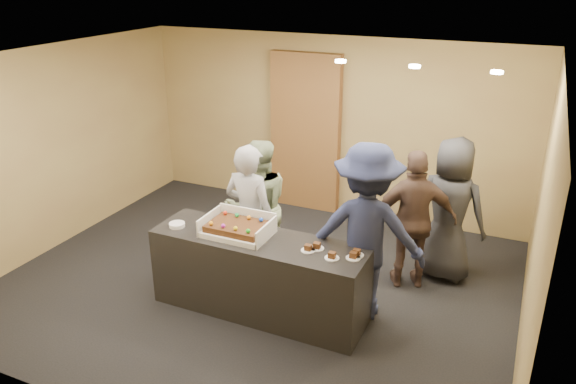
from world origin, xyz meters
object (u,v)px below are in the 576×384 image
object	(u,v)px
person_server_grey	(250,217)
sheet_cake	(237,226)
person_brown_extra	(414,220)
person_dark_suit	(450,210)
person_navy_man	(366,232)
serving_counter	(260,275)
person_sage_man	(258,206)
plate_stack	(177,225)
storage_cabinet	(305,133)
cake_box	(239,230)

from	to	relation	value
person_server_grey	sheet_cake	bearing A→B (deg)	107.02
person_brown_extra	person_dark_suit	xyz separation A→B (m)	(0.34, 0.39, 0.04)
sheet_cake	person_navy_man	distance (m)	1.39
serving_counter	person_sage_man	size ratio (longest dim) A/B	1.40
person_dark_suit	person_navy_man	bearing A→B (deg)	71.29
person_server_grey	person_sage_man	xyz separation A→B (m)	(-0.09, 0.39, -0.03)
serving_counter	plate_stack	bearing A→B (deg)	-173.15
person_navy_man	person_brown_extra	size ratio (longest dim) A/B	1.16
sheet_cake	person_navy_man	world-z (taller)	person_navy_man
storage_cabinet	plate_stack	world-z (taller)	storage_cabinet
cake_box	person_brown_extra	world-z (taller)	person_brown_extra
cake_box	person_dark_suit	distance (m)	2.57
person_server_grey	person_sage_man	distance (m)	0.40
plate_stack	person_sage_man	bearing A→B (deg)	61.72
storage_cabinet	person_navy_man	xyz separation A→B (m)	(1.74, -2.49, -0.23)
person_navy_man	person_brown_extra	xyz separation A→B (m)	(0.35, 0.80, -0.14)
serving_counter	person_dark_suit	bearing A→B (deg)	43.74
serving_counter	person_navy_man	size ratio (longest dim) A/B	1.21
storage_cabinet	person_dark_suit	xyz separation A→B (m)	(2.43, -1.30, -0.33)
storage_cabinet	person_sage_man	world-z (taller)	storage_cabinet
plate_stack	sheet_cake	bearing A→B (deg)	8.50
plate_stack	person_dark_suit	bearing A→B (deg)	32.63
storage_cabinet	serving_counter	bearing A→B (deg)	-76.93
person_sage_man	person_dark_suit	distance (m)	2.33
sheet_cake	person_sage_man	xyz separation A→B (m)	(-0.19, 0.87, -0.14)
person_sage_man	person_navy_man	distance (m)	1.57
serving_counter	plate_stack	size ratio (longest dim) A/B	13.50
cake_box	person_navy_man	size ratio (longest dim) A/B	0.37
serving_counter	person_brown_extra	xyz separation A→B (m)	(1.40, 1.25, 0.41)
person_navy_man	sheet_cake	bearing A→B (deg)	8.38
person_navy_man	person_brown_extra	distance (m)	0.88
cake_box	person_navy_man	world-z (taller)	person_navy_man
plate_stack	person_navy_man	distance (m)	2.11
person_sage_man	person_brown_extra	size ratio (longest dim) A/B	1.00
sheet_cake	cake_box	bearing A→B (deg)	89.02
plate_stack	person_brown_extra	xyz separation A→B (m)	(2.38, 1.35, -0.07)
serving_counter	sheet_cake	world-z (taller)	sheet_cake
serving_counter	plate_stack	world-z (taller)	plate_stack
storage_cabinet	person_sage_man	xyz separation A→B (m)	(0.23, -2.07, -0.37)
sheet_cake	person_server_grey	distance (m)	0.51
cake_box	serving_counter	bearing A→B (deg)	-5.91
storage_cabinet	person_dark_suit	world-z (taller)	storage_cabinet
serving_counter	storage_cabinet	bearing A→B (deg)	103.67
person_server_grey	person_brown_extra	world-z (taller)	person_server_grey
person_server_grey	person_brown_extra	bearing A→B (deg)	-151.55
person_server_grey	person_dark_suit	distance (m)	2.40
person_dark_suit	plate_stack	bearing A→B (deg)	44.07
serving_counter	person_dark_suit	world-z (taller)	person_dark_suit
person_dark_suit	cake_box	bearing A→B (deg)	50.17
cake_box	person_navy_man	xyz separation A→B (m)	(1.32, 0.42, 0.04)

